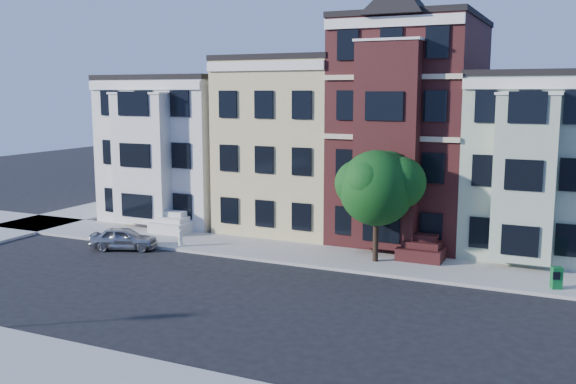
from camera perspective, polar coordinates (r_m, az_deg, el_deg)
The scene contains 10 objects.
ground at distance 24.43m, azimuth 2.05°, elevation -10.90°, with size 120.00×120.00×0.00m, color black.
far_sidewalk at distance 31.61m, azimuth 7.72°, elevation -6.22°, with size 60.00×4.00×0.15m, color #9E9B93.
house_white at distance 43.12m, azimuth -8.90°, elevation 3.76°, with size 8.00×9.00×9.00m, color silver.
house_yellow at distance 39.22m, azimuth 0.89°, elevation 4.10°, with size 7.00×9.00×10.00m, color #CEBC81.
house_brown at distance 36.86m, azimuth 10.92°, elevation 5.20°, with size 7.00×9.00×12.00m, color #371313.
house_green at distance 35.98m, azimuth 20.95°, elevation 2.28°, with size 6.00×9.00×9.00m, color #9FB196.
street_tree at distance 30.91m, azimuth 7.89°, elevation -0.10°, with size 5.73×5.73×6.67m, color #125014, non-canonical shape.
parked_car at distance 35.11m, azimuth -14.38°, elevation -4.02°, with size 1.42×3.52×1.20m, color #98999E.
newspaper_box at distance 29.18m, azimuth 22.76°, elevation -7.04°, with size 0.41×0.37×0.92m, color #10612A.
fire_hydrant at distance 34.63m, azimuth -9.54°, elevation -4.20°, with size 0.25×0.25×0.71m, color silver.
Camera 1 is at (8.88, -21.21, 8.27)m, focal length 40.00 mm.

